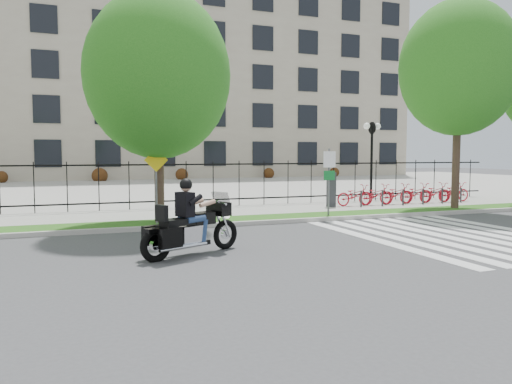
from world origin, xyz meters
name	(u,v)px	position (x,y,z in m)	size (l,w,h in m)	color
ground	(307,245)	(0.00, 0.00, 0.00)	(120.00, 120.00, 0.00)	#3D3D40
curb	(254,223)	(0.00, 4.10, 0.07)	(60.00, 0.20, 0.15)	#A4A19A
grass_verge	(246,220)	(0.00, 4.95, 0.07)	(60.00, 1.50, 0.15)	#245615
sidewalk	(225,212)	(0.00, 7.45, 0.07)	(60.00, 3.50, 0.15)	gray
plaza	(155,187)	(0.00, 25.00, 0.05)	(80.00, 34.00, 0.10)	gray
crosswalk_stripes	(451,235)	(4.83, 0.00, 0.01)	(5.70, 8.00, 0.01)	silver
iron_fence	(213,184)	(0.00, 9.20, 1.15)	(30.00, 0.06, 2.00)	black
office_building	(123,85)	(0.00, 44.92, 9.97)	(60.00, 21.90, 20.15)	#9F9280
lamp_post_right	(372,140)	(10.00, 12.00, 3.21)	(1.06, 0.70, 4.25)	black
street_tree_1	(158,75)	(-3.09, 4.95, 5.05)	(4.83, 4.83, 7.69)	#33241B
street_tree_2	(459,68)	(9.50, 4.95, 6.04)	(4.94, 4.94, 8.74)	#33241B
bike_share_station	(405,193)	(8.63, 7.20, 0.63)	(7.77, 0.85, 1.50)	#2D2D33
sign_pole_regulatory	(329,173)	(3.18, 4.58, 1.74)	(0.50, 0.09, 2.50)	#59595B
sign_pole_warning	(156,176)	(-3.25, 4.58, 1.74)	(0.78, 0.09, 2.49)	#59595B
motorcycle_rider	(192,224)	(-3.20, -0.15, 0.75)	(2.72, 1.58, 2.25)	black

